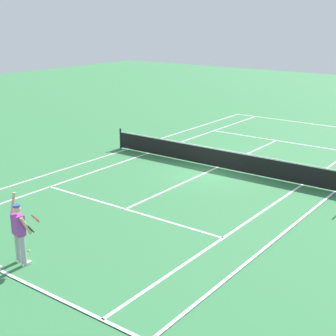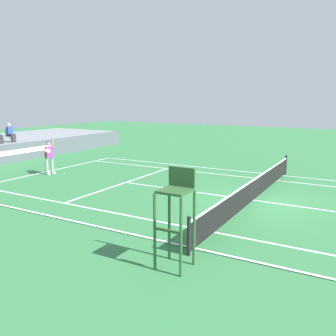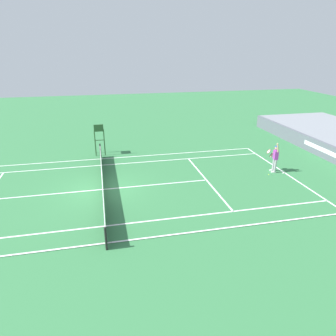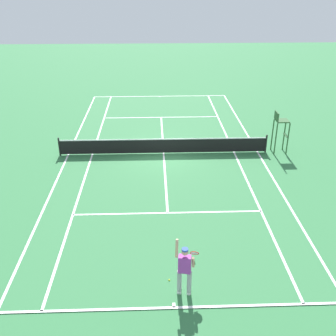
{
  "view_description": "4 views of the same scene",
  "coord_description": "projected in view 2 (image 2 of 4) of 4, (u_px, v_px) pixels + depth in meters",
  "views": [
    {
      "loc": [
        -11.32,
        19.02,
        6.82
      ],
      "look_at": [
        -0.11,
        3.94,
        1.0
      ],
      "focal_mm": 53.34,
      "sensor_mm": 36.0,
      "label": 1
    },
    {
      "loc": [
        -13.89,
        -3.9,
        4.05
      ],
      "look_at": [
        -0.11,
        3.94,
        1.0
      ],
      "focal_mm": 38.31,
      "sensor_mm": 36.0,
      "label": 2
    },
    {
      "loc": [
        16.98,
        0.14,
        7.82
      ],
      "look_at": [
        -0.11,
        3.94,
        1.0
      ],
      "focal_mm": 33.22,
      "sensor_mm": 36.0,
      "label": 3
    },
    {
      "loc": [
        0.54,
        21.2,
        9.47
      ],
      "look_at": [
        -0.11,
        3.94,
        1.0
      ],
      "focal_mm": 42.83,
      "sensor_mm": 36.0,
      "label": 4
    }
  ],
  "objects": [
    {
      "name": "ground_plane",
      "position": [
        254.0,
        201.0,
        14.52
      ],
      "size": [
        80.0,
        80.0,
        0.0
      ],
      "primitive_type": "plane",
      "color": "#337542"
    },
    {
      "name": "court",
      "position": [
        254.0,
        201.0,
        14.51
      ],
      "size": [
        11.08,
        23.88,
        0.03
      ],
      "color": "#337542",
      "rests_on": "ground"
    },
    {
      "name": "net",
      "position": [
        254.0,
        188.0,
        14.42
      ],
      "size": [
        11.98,
        0.1,
        1.07
      ],
      "color": "black",
      "rests_on": "ground"
    },
    {
      "name": "spectator_seated_3",
      "position": [
        10.0,
        133.0,
        24.4
      ],
      "size": [
        0.44,
        0.6,
        1.27
      ],
      "color": "#474C56",
      "rests_on": "bleacher_platform"
    },
    {
      "name": "tennis_player",
      "position": [
        49.0,
        156.0,
        19.48
      ],
      "size": [
        0.82,
        0.62,
        2.08
      ],
      "color": "#9E9EA3",
      "rests_on": "ground"
    },
    {
      "name": "tennis_ball",
      "position": [
        64.0,
        173.0,
        19.77
      ],
      "size": [
        0.07,
        0.07,
        0.07
      ],
      "primitive_type": "sphere",
      "color": "#D1E533",
      "rests_on": "ground"
    },
    {
      "name": "umpire_chair",
      "position": [
        176.0,
        205.0,
        8.56
      ],
      "size": [
        0.77,
        0.77,
        2.44
      ],
      "color": "#2D562D",
      "rests_on": "ground"
    }
  ]
}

